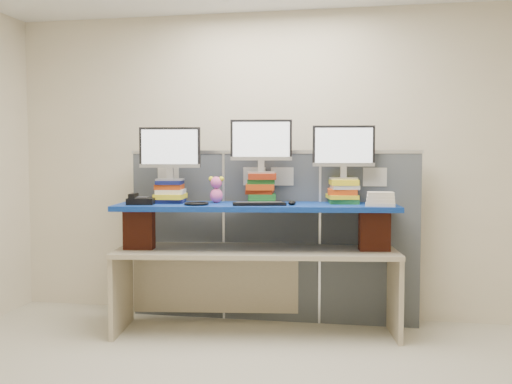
% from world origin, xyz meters
% --- Properties ---
extents(room, '(5.00, 4.00, 2.80)m').
position_xyz_m(room, '(0.00, 0.00, 1.40)').
color(room, '#F2E6C7').
rests_on(room, ground).
extents(cubicle_partition, '(2.60, 0.06, 1.53)m').
position_xyz_m(cubicle_partition, '(-0.00, 1.78, 0.77)').
color(cubicle_partition, '#464D53').
rests_on(cubicle_partition, ground).
extents(desk, '(2.39, 0.98, 0.71)m').
position_xyz_m(desk, '(-0.07, 1.41, 0.56)').
color(desk, '#BDAF90').
rests_on(desk, ground).
extents(brick_pier_left, '(0.26, 0.16, 0.33)m').
position_xyz_m(brick_pier_left, '(-1.03, 1.23, 0.87)').
color(brick_pier_left, maroon).
rests_on(brick_pier_left, desk).
extents(brick_pier_right, '(0.26, 0.16, 0.33)m').
position_xyz_m(brick_pier_right, '(0.89, 1.49, 0.87)').
color(brick_pier_right, maroon).
rests_on(brick_pier_right, desk).
extents(blue_board, '(2.37, 0.89, 0.04)m').
position_xyz_m(blue_board, '(-0.07, 1.41, 1.06)').
color(blue_board, '#080C6E').
rests_on(blue_board, brick_pier_left).
extents(book_stack_left, '(0.29, 0.33, 0.19)m').
position_xyz_m(book_stack_left, '(-0.82, 1.43, 1.17)').
color(book_stack_left, '#11174E').
rests_on(book_stack_left, blue_board).
extents(book_stack_center, '(0.30, 0.34, 0.25)m').
position_xyz_m(book_stack_center, '(-0.05, 1.53, 1.21)').
color(book_stack_center, '#1C692E').
rests_on(book_stack_center, blue_board).
extents(book_stack_right, '(0.30, 0.35, 0.20)m').
position_xyz_m(book_stack_right, '(0.63, 1.63, 1.18)').
color(book_stack_right, '#1C692E').
rests_on(book_stack_right, blue_board).
extents(monitor_left, '(0.52, 0.17, 0.45)m').
position_xyz_m(monitor_left, '(-0.82, 1.43, 1.53)').
color(monitor_left, '#A0A0A5').
rests_on(monitor_left, book_stack_left).
extents(monitor_center, '(0.52, 0.17, 0.45)m').
position_xyz_m(monitor_center, '(-0.05, 1.53, 1.59)').
color(monitor_center, '#A0A0A5').
rests_on(monitor_center, book_stack_center).
extents(monitor_right, '(0.52, 0.17, 0.45)m').
position_xyz_m(monitor_right, '(0.64, 1.62, 1.54)').
color(monitor_right, '#A0A0A5').
rests_on(monitor_right, book_stack_right).
extents(keyboard, '(0.45, 0.24, 0.03)m').
position_xyz_m(keyboard, '(-0.03, 1.29, 1.09)').
color(keyboard, black).
rests_on(keyboard, blue_board).
extents(mouse, '(0.09, 0.12, 0.04)m').
position_xyz_m(mouse, '(0.23, 1.36, 1.10)').
color(mouse, black).
rests_on(mouse, blue_board).
extents(desk_phone, '(0.24, 0.23, 0.09)m').
position_xyz_m(desk_phone, '(-1.01, 1.21, 1.12)').
color(desk_phone, black).
rests_on(desk_phone, blue_board).
extents(headset, '(0.23, 0.23, 0.02)m').
position_xyz_m(headset, '(-0.53, 1.23, 1.09)').
color(headset, black).
rests_on(headset, blue_board).
extents(plush_toy, '(0.13, 0.10, 0.23)m').
position_xyz_m(plush_toy, '(-0.43, 1.46, 1.20)').
color(plush_toy, pink).
rests_on(plush_toy, blue_board).
extents(binder_stack, '(0.24, 0.19, 0.11)m').
position_xyz_m(binder_stack, '(0.94, 1.41, 1.13)').
color(binder_stack, beige).
rests_on(binder_stack, blue_board).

